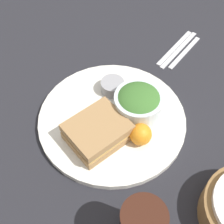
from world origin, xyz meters
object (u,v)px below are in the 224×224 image
object	(u,v)px
sandwich	(98,132)
salad_bowl	(138,103)
fork	(173,47)
plate	(112,119)
spoon	(185,52)
dressing_cup	(112,86)
knife	(179,49)

from	to	relation	value
sandwich	salad_bowl	size ratio (longest dim) A/B	1.34
fork	plate	bearing A→B (deg)	-176.59
salad_bowl	spoon	bearing A→B (deg)	-177.88
sandwich	salad_bowl	world-z (taller)	salad_bowl
plate	spoon	distance (m)	0.30
dressing_cup	spoon	xyz separation A→B (m)	(-0.23, 0.08, -0.03)
sandwich	knife	world-z (taller)	sandwich
fork	spoon	world-z (taller)	same
salad_bowl	knife	xyz separation A→B (m)	(-0.26, -0.03, -0.05)
knife	fork	bearing A→B (deg)	90.00
knife	dressing_cup	bearing A→B (deg)	168.50
dressing_cup	sandwich	bearing A→B (deg)	21.97
fork	spoon	bearing A→B (deg)	-90.00
plate	spoon	xyz separation A→B (m)	(-0.30, 0.03, -0.00)
plate	spoon	size ratio (longest dim) A/B	2.18
salad_bowl	dressing_cup	distance (m)	0.09
plate	dressing_cup	xyz separation A→B (m)	(-0.07, -0.05, 0.02)
fork	knife	bearing A→B (deg)	-90.00
dressing_cup	knife	size ratio (longest dim) A/B	0.31
dressing_cup	knife	bearing A→B (deg)	165.97
sandwich	knife	bearing A→B (deg)	178.93
plate	fork	distance (m)	0.30
salad_bowl	fork	bearing A→B (deg)	-170.10
plate	knife	xyz separation A→B (m)	(-0.30, 0.01, -0.00)
fork	dressing_cup	bearing A→B (deg)	172.72
knife	sandwich	bearing A→B (deg)	-178.54
spoon	knife	bearing A→B (deg)	90.00
fork	spoon	size ratio (longest dim) A/B	1.11
knife	spoon	xyz separation A→B (m)	(0.00, 0.02, 0.00)
knife	spoon	world-z (taller)	same
dressing_cup	fork	bearing A→B (deg)	170.19
salad_bowl	fork	distance (m)	0.27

